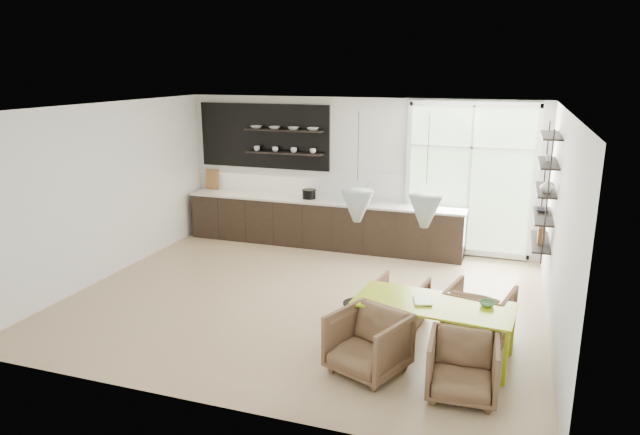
# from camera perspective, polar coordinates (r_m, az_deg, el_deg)

# --- Properties ---
(room) EXTENTS (7.02, 6.01, 2.91)m
(room) POSITION_cam_1_polar(r_m,az_deg,el_deg) (9.25, 4.10, 2.35)
(room) COLOR tan
(room) RESTS_ON ground
(kitchen_run) EXTENTS (5.54, 0.69, 2.75)m
(kitchen_run) POSITION_cam_1_polar(r_m,az_deg,el_deg) (11.29, -0.17, 0.17)
(kitchen_run) COLOR black
(kitchen_run) RESTS_ON ground
(right_shelving) EXTENTS (0.26, 1.22, 1.90)m
(right_shelving) POSITION_cam_1_polar(r_m,az_deg,el_deg) (9.01, 21.60, 2.26)
(right_shelving) COLOR black
(right_shelving) RESTS_ON ground
(dining_table) EXTENTS (1.95, 1.01, 0.69)m
(dining_table) POSITION_cam_1_polar(r_m,az_deg,el_deg) (7.11, 11.28, -8.72)
(dining_table) COLOR #A8C20E
(dining_table) RESTS_ON ground
(armchair_back_left) EXTENTS (0.76, 0.77, 0.62)m
(armchair_back_left) POSITION_cam_1_polar(r_m,az_deg,el_deg) (8.07, 8.06, -8.22)
(armchair_back_left) COLOR brown
(armchair_back_left) RESTS_ON ground
(armchair_back_right) EXTENTS (0.93, 0.95, 0.72)m
(armchair_back_right) POSITION_cam_1_polar(r_m,az_deg,el_deg) (7.76, 15.64, -9.20)
(armchair_back_right) COLOR brown
(armchair_back_right) RESTS_ON ground
(armchair_front_left) EXTENTS (1.02, 1.04, 0.73)m
(armchair_front_left) POSITION_cam_1_polar(r_m,az_deg,el_deg) (6.75, 4.82, -12.39)
(armchair_front_left) COLOR brown
(armchair_front_left) RESTS_ON ground
(armchair_front_right) EXTENTS (0.77, 0.79, 0.68)m
(armchair_front_right) POSITION_cam_1_polar(r_m,az_deg,el_deg) (6.48, 14.07, -14.30)
(armchair_front_right) COLOR brown
(armchair_front_right) RESTS_ON ground
(wire_stool) EXTENTS (0.37, 0.37, 0.46)m
(wire_stool) POSITION_cam_1_polar(r_m,az_deg,el_deg) (7.62, 3.59, -9.63)
(wire_stool) COLOR black
(wire_stool) RESTS_ON ground
(table_book) EXTENTS (0.28, 0.33, 0.03)m
(table_book) POSITION_cam_1_polar(r_m,az_deg,el_deg) (7.08, 9.36, -8.19)
(table_book) COLOR white
(table_book) RESTS_ON dining_table
(table_bowl) EXTENTS (0.22, 0.22, 0.06)m
(table_bowl) POSITION_cam_1_polar(r_m,az_deg,el_deg) (7.14, 16.38, -8.28)
(table_bowl) COLOR #588E5D
(table_bowl) RESTS_ON dining_table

